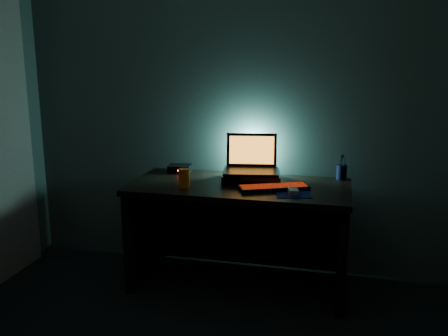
# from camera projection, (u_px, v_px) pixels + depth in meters

# --- Properties ---
(room) EXTENTS (3.50, 4.00, 2.50)m
(room) POSITION_uv_depth(u_px,v_px,m) (150.00, 163.00, 1.78)
(room) COLOR black
(room) RESTS_ON ground
(desk) EXTENTS (1.50, 0.70, 0.75)m
(desk) POSITION_uv_depth(u_px,v_px,m) (241.00, 217.00, 3.53)
(desk) COLOR black
(desk) RESTS_ON ground
(riser) EXTENTS (0.44, 0.36, 0.06)m
(riser) POSITION_uv_depth(u_px,v_px,m) (251.00, 177.00, 3.51)
(riser) COLOR black
(riser) RESTS_ON desk
(laptop) EXTENTS (0.42, 0.34, 0.26)m
(laptop) POSITION_uv_depth(u_px,v_px,m) (251.00, 163.00, 3.54)
(laptop) COLOR black
(laptop) RESTS_ON riser
(keyboard) EXTENTS (0.48, 0.32, 0.03)m
(keyboard) POSITION_uv_depth(u_px,v_px,m) (274.00, 188.00, 3.29)
(keyboard) COLOR black
(keyboard) RESTS_ON desk
(mousepad) EXTENTS (0.26, 0.25, 0.00)m
(mousepad) POSITION_uv_depth(u_px,v_px,m) (293.00, 194.00, 3.19)
(mousepad) COLOR #0C1456
(mousepad) RESTS_ON desk
(mouse) EXTENTS (0.08, 0.11, 0.03)m
(mouse) POSITION_uv_depth(u_px,v_px,m) (293.00, 191.00, 3.18)
(mouse) COLOR gray
(mouse) RESTS_ON mousepad
(pen_cup) EXTENTS (0.09, 0.09, 0.11)m
(pen_cup) POSITION_uv_depth(u_px,v_px,m) (342.00, 172.00, 3.55)
(pen_cup) COLOR black
(pen_cup) RESTS_ON desk
(juice_glass) EXTENTS (0.09, 0.09, 0.13)m
(juice_glass) POSITION_uv_depth(u_px,v_px,m) (184.00, 178.00, 3.33)
(juice_glass) COLOR orange
(juice_glass) RESTS_ON desk
(router) EXTENTS (0.18, 0.15, 0.06)m
(router) POSITION_uv_depth(u_px,v_px,m) (180.00, 169.00, 3.77)
(router) COLOR black
(router) RESTS_ON desk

